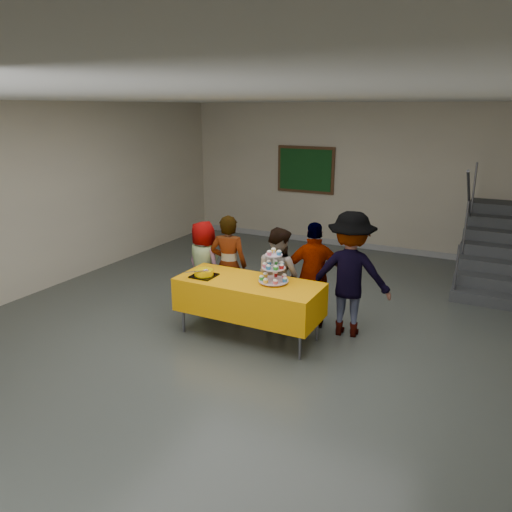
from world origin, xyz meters
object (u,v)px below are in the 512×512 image
at_px(cupcake_stand, 274,270).
at_px(noticeboard, 306,170).
at_px(bake_table, 249,297).
at_px(staircase, 502,252).
at_px(bear_cake, 204,272).
at_px(schoolchild_b, 229,265).
at_px(schoolchild_c, 278,277).
at_px(schoolchild_d, 314,276).
at_px(schoolchild_e, 350,274).
at_px(schoolchild_a, 204,265).

height_order(cupcake_stand, noticeboard, noticeboard).
bearing_deg(cupcake_stand, noticeboard, 107.43).
distance_m(bake_table, staircase, 4.92).
distance_m(cupcake_stand, bear_cake, 0.95).
relative_size(staircase, noticeboard, 1.85).
relative_size(cupcake_stand, staircase, 0.19).
xyz_separation_m(schoolchild_b, noticeboard, (-0.56, 4.30, 0.87)).
relative_size(schoolchild_c, schoolchild_d, 0.95).
xyz_separation_m(bear_cake, staircase, (3.45, 4.13, -0.34)).
distance_m(bear_cake, staircase, 5.39).
bearing_deg(schoolchild_b, schoolchild_e, 168.84).
xyz_separation_m(bake_table, schoolchild_a, (-1.06, 0.58, 0.10)).
relative_size(schoolchild_a, schoolchild_c, 0.96).
bearing_deg(schoolchild_c, schoolchild_d, -137.93).
xyz_separation_m(cupcake_stand, bear_cake, (-0.92, -0.19, -0.11)).
bearing_deg(staircase, bake_table, -125.31).
xyz_separation_m(schoolchild_a, schoolchild_b, (0.44, -0.03, 0.07)).
distance_m(cupcake_stand, staircase, 4.70).
xyz_separation_m(cupcake_stand, schoolchild_e, (0.81, 0.61, -0.11)).
bearing_deg(schoolchild_d, schoolchild_b, -15.30).
xyz_separation_m(schoolchild_a, staircase, (3.91, 3.43, -0.17)).
distance_m(schoolchild_a, schoolchild_d, 1.70).
bearing_deg(schoolchild_d, schoolchild_c, -0.68).
bearing_deg(schoolchild_e, bear_cake, 15.10).
distance_m(staircase, noticeboard, 4.26).
distance_m(schoolchild_d, staircase, 4.00).
height_order(bake_table, schoolchild_a, schoolchild_a).
relative_size(cupcake_stand, schoolchild_c, 0.32).
xyz_separation_m(cupcake_stand, schoolchild_d, (0.32, 0.61, -0.21)).
distance_m(cupcake_stand, schoolchild_b, 1.07).
bearing_deg(bake_table, schoolchild_c, 70.88).
bearing_deg(schoolchild_d, bake_table, 25.91).
height_order(schoolchild_c, schoolchild_d, schoolchild_d).
bearing_deg(bear_cake, schoolchild_e, 24.74).
bearing_deg(schoolchild_b, schoolchild_d, 170.73).
relative_size(schoolchild_d, noticeboard, 1.13).
bearing_deg(bear_cake, schoolchild_a, 123.18).
relative_size(bake_table, cupcake_stand, 4.22).
bearing_deg(schoolchild_b, bake_table, 122.92).
height_order(schoolchild_b, noticeboard, noticeboard).
bearing_deg(noticeboard, bear_cake, -83.37).
bearing_deg(staircase, cupcake_stand, -122.73).
distance_m(schoolchild_a, schoolchild_c, 1.25).
bearing_deg(schoolchild_b, cupcake_stand, 137.58).
xyz_separation_m(schoolchild_d, noticeboard, (-1.82, 4.16, 0.87)).
bearing_deg(staircase, bear_cake, -129.92).
height_order(cupcake_stand, schoolchild_b, schoolchild_b).
bearing_deg(schoolchild_a, staircase, -120.55).
xyz_separation_m(bear_cake, schoolchild_b, (-0.01, 0.66, -0.10)).
height_order(cupcake_stand, schoolchild_d, schoolchild_d).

